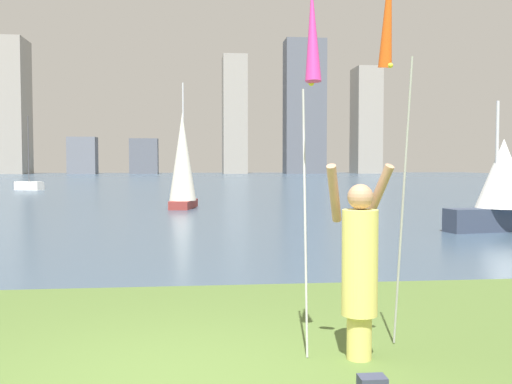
{
  "coord_description": "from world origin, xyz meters",
  "views": [
    {
      "loc": [
        0.27,
        -5.44,
        2.03
      ],
      "look_at": [
        1.65,
        7.41,
        1.39
      ],
      "focal_mm": 41.21,
      "sensor_mm": 36.0,
      "label": 1
    }
  ],
  "objects_px": {
    "sailboat_1": "(29,185)",
    "person": "(360,263)",
    "kite_flag_right": "(389,16)",
    "sailboat_2": "(183,162)",
    "sailboat_4": "(502,184)",
    "kite_flag_left": "(312,44)"
  },
  "relations": [
    {
      "from": "kite_flag_right",
      "to": "sailboat_1",
      "type": "relative_size",
      "value": 0.81
    },
    {
      "from": "kite_flag_right",
      "to": "sailboat_1",
      "type": "distance_m",
      "value": 41.91
    },
    {
      "from": "kite_flag_right",
      "to": "sailboat_2",
      "type": "distance_m",
      "value": 20.06
    },
    {
      "from": "kite_flag_right",
      "to": "sailboat_4",
      "type": "relative_size",
      "value": 1.16
    },
    {
      "from": "kite_flag_left",
      "to": "person",
      "type": "bearing_deg",
      "value": 11.13
    },
    {
      "from": "sailboat_1",
      "to": "sailboat_2",
      "type": "relative_size",
      "value": 0.99
    },
    {
      "from": "person",
      "to": "sailboat_2",
      "type": "xyz_separation_m",
      "value": [
        -2.17,
        20.54,
        1.08
      ]
    },
    {
      "from": "sailboat_1",
      "to": "person",
      "type": "bearing_deg",
      "value": -70.64
    },
    {
      "from": "kite_flag_left",
      "to": "sailboat_2",
      "type": "distance_m",
      "value": 20.74
    },
    {
      "from": "sailboat_1",
      "to": "kite_flag_right",
      "type": "bearing_deg",
      "value": -69.62
    },
    {
      "from": "person",
      "to": "kite_flag_right",
      "type": "distance_m",
      "value": 2.86
    },
    {
      "from": "sailboat_4",
      "to": "kite_flag_left",
      "type": "bearing_deg",
      "value": -126.31
    },
    {
      "from": "kite_flag_right",
      "to": "sailboat_4",
      "type": "distance_m",
      "value": 12.39
    },
    {
      "from": "person",
      "to": "sailboat_1",
      "type": "xyz_separation_m",
      "value": [
        -14.02,
        39.89,
        -0.62
      ]
    },
    {
      "from": "person",
      "to": "sailboat_1",
      "type": "bearing_deg",
      "value": 125.83
    },
    {
      "from": "kite_flag_left",
      "to": "sailboat_1",
      "type": "bearing_deg",
      "value": 108.64
    },
    {
      "from": "sailboat_4",
      "to": "sailboat_1",
      "type": "bearing_deg",
      "value": 126.36
    },
    {
      "from": "kite_flag_right",
      "to": "sailboat_1",
      "type": "xyz_separation_m",
      "value": [
        -14.55,
        39.16,
        -3.34
      ]
    },
    {
      "from": "kite_flag_left",
      "to": "sailboat_4",
      "type": "height_order",
      "value": "sailboat_4"
    },
    {
      "from": "sailboat_2",
      "to": "sailboat_4",
      "type": "relative_size",
      "value": 1.45
    },
    {
      "from": "person",
      "to": "kite_flag_left",
      "type": "relative_size",
      "value": 0.53
    },
    {
      "from": "kite_flag_right",
      "to": "sailboat_2",
      "type": "xyz_separation_m",
      "value": [
        -2.7,
        19.81,
        -1.64
      ]
    }
  ]
}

